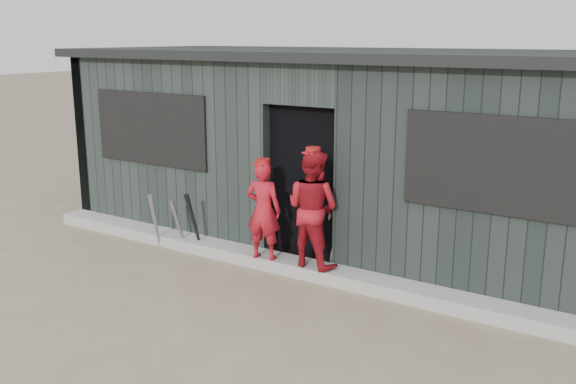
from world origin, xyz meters
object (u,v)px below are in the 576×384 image
Objects in this scene: player_red_left at (264,210)px; player_red_right at (313,208)px; bat_mid at (178,224)px; dugout at (355,148)px; bat_left at (155,221)px; bat_right at (194,223)px; player_grey_back at (350,221)px.

player_red_left is 0.87× the size of player_red_right.
bat_mid is 2.64m from dugout.
bat_mid is at bearing 8.50° from player_red_right.
bat_left is 0.09× the size of dugout.
bat_right reaches higher than bat_mid.
bat_mid is (0.29, 0.13, -0.04)m from bat_left.
player_red_left is at bearing 16.10° from player_red_right.
player_grey_back is (0.27, 0.41, -0.21)m from player_red_right.
bat_right is 0.66× the size of player_grey_back.
player_grey_back is at bearing -64.56° from dugout.
player_grey_back reaches higher than bat_right.
player_red_right is (0.62, 0.12, 0.09)m from player_red_left.
player_red_right reaches higher than bat_left.
player_red_left is at bearing -0.30° from bat_mid.
bat_left is 0.62× the size of player_grey_back.
player_grey_back is at bearing 14.25° from bat_left.
player_red_right is at bearing 179.47° from player_red_left.
bat_mid is 0.83× the size of bat_right.
bat_left is 2.68m from player_grey_back.
player_grey_back is 1.56m from dugout.
bat_left is 0.93× the size of bat_right.
bat_left is 0.33m from bat_mid.
dugout is at bearing 44.33° from bat_left.
player_red_left is 0.64m from player_red_right.
player_red_left reaches higher than bat_left.
dugout is at bearing 51.40° from bat_right.
dugout is (1.98, 1.94, 0.90)m from bat_left.
bat_left is at bearing -164.84° from bat_right.
player_red_right is (2.02, 0.11, 0.50)m from bat_mid.
bat_left is at bearing -135.67° from dugout.
bat_right is (0.26, 0.02, 0.06)m from bat_mid.
bat_right is 0.60× the size of player_red_right.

